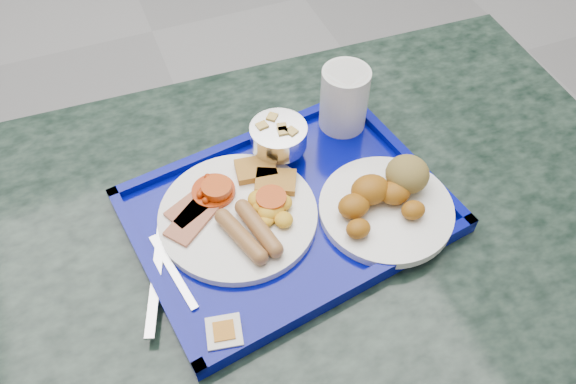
# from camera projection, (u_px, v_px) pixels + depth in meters

# --- Properties ---
(floor) EXTENTS (6.00, 6.00, 0.00)m
(floor) POSITION_uv_depth(u_px,v_px,m) (198.00, 141.00, 1.88)
(floor) COLOR gray
(floor) RESTS_ON ground
(table) EXTENTS (1.15, 0.79, 0.70)m
(table) POSITION_uv_depth(u_px,v_px,m) (290.00, 296.00, 0.93)
(table) COLOR slate
(table) RESTS_ON floor
(tray) EXTENTS (0.47, 0.37, 0.03)m
(tray) POSITION_uv_depth(u_px,v_px,m) (288.00, 212.00, 0.81)
(tray) COLOR #020789
(tray) RESTS_ON table
(main_plate) EXTENTS (0.22, 0.22, 0.03)m
(main_plate) POSITION_uv_depth(u_px,v_px,m) (242.00, 211.00, 0.78)
(main_plate) COLOR white
(main_plate) RESTS_ON tray
(bread_plate) EXTENTS (0.19, 0.19, 0.06)m
(bread_plate) POSITION_uv_depth(u_px,v_px,m) (387.00, 199.00, 0.79)
(bread_plate) COLOR white
(bread_plate) RESTS_ON tray
(fruit_bowl) EXTENTS (0.09, 0.09, 0.06)m
(fruit_bowl) POSITION_uv_depth(u_px,v_px,m) (279.00, 137.00, 0.84)
(fruit_bowl) COLOR silver
(fruit_bowl) RESTS_ON tray
(juice_cup) EXTENTS (0.07, 0.07, 0.10)m
(juice_cup) POSITION_uv_depth(u_px,v_px,m) (344.00, 97.00, 0.87)
(juice_cup) COLOR white
(juice_cup) RESTS_ON tray
(spoon) EXTENTS (0.05, 0.17, 0.01)m
(spoon) POSITION_uv_depth(u_px,v_px,m) (170.00, 232.00, 0.77)
(spoon) COLOR silver
(spoon) RESTS_ON tray
(knife) EXTENTS (0.07, 0.17, 0.00)m
(knife) POSITION_uv_depth(u_px,v_px,m) (157.00, 274.00, 0.73)
(knife) COLOR silver
(knife) RESTS_ON tray
(jam_packet) EXTENTS (0.05, 0.05, 0.02)m
(jam_packet) POSITION_uv_depth(u_px,v_px,m) (224.00, 333.00, 0.67)
(jam_packet) COLOR white
(jam_packet) RESTS_ON tray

